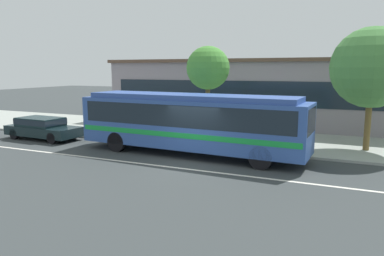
{
  "coord_description": "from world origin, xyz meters",
  "views": [
    {
      "loc": [
        6.31,
        -14.15,
        4.12
      ],
      "look_at": [
        -0.65,
        1.79,
        1.3
      ],
      "focal_mm": 33.85,
      "sensor_mm": 36.0,
      "label": 1
    }
  ],
  "objects_px": {
    "sedan_behind_bus": "(42,127)",
    "pedestrian_walking_along_curb": "(250,126)",
    "transit_bus": "(190,120)",
    "street_tree_near_stop": "(208,69)",
    "pedestrian_standing_by_tree": "(245,124)",
    "pedestrian_waiting_near_sign": "(275,129)",
    "bus_stop_sign": "(284,121)",
    "street_tree_mid_block": "(372,68)"
  },
  "relations": [
    {
      "from": "sedan_behind_bus",
      "to": "pedestrian_walking_along_curb",
      "type": "xyz_separation_m",
      "value": [
        11.88,
        3.06,
        0.38
      ]
    },
    {
      "from": "transit_bus",
      "to": "street_tree_near_stop",
      "type": "distance_m",
      "value": 4.58
    },
    {
      "from": "pedestrian_standing_by_tree",
      "to": "street_tree_near_stop",
      "type": "relative_size",
      "value": 0.32
    },
    {
      "from": "pedestrian_waiting_near_sign",
      "to": "transit_bus",
      "type": "bearing_deg",
      "value": -144.08
    },
    {
      "from": "sedan_behind_bus",
      "to": "street_tree_near_stop",
      "type": "height_order",
      "value": "street_tree_near_stop"
    },
    {
      "from": "transit_bus",
      "to": "pedestrian_walking_along_curb",
      "type": "distance_m",
      "value": 3.91
    },
    {
      "from": "sedan_behind_bus",
      "to": "pedestrian_standing_by_tree",
      "type": "relative_size",
      "value": 2.82
    },
    {
      "from": "bus_stop_sign",
      "to": "street_tree_near_stop",
      "type": "xyz_separation_m",
      "value": [
        -4.73,
        2.12,
        2.52
      ]
    },
    {
      "from": "pedestrian_waiting_near_sign",
      "to": "bus_stop_sign",
      "type": "xyz_separation_m",
      "value": [
        0.54,
        -0.91,
        0.56
      ]
    },
    {
      "from": "sedan_behind_bus",
      "to": "street_tree_near_stop",
      "type": "xyz_separation_m",
      "value": [
        9.15,
        3.68,
        3.45
      ]
    },
    {
      "from": "street_tree_near_stop",
      "to": "street_tree_mid_block",
      "type": "distance_m",
      "value": 8.47
    },
    {
      "from": "sedan_behind_bus",
      "to": "pedestrian_walking_along_curb",
      "type": "height_order",
      "value": "pedestrian_walking_along_curb"
    },
    {
      "from": "pedestrian_waiting_near_sign",
      "to": "street_tree_mid_block",
      "type": "bearing_deg",
      "value": 17.66
    },
    {
      "from": "pedestrian_waiting_near_sign",
      "to": "street_tree_mid_block",
      "type": "height_order",
      "value": "street_tree_mid_block"
    },
    {
      "from": "street_tree_near_stop",
      "to": "street_tree_mid_block",
      "type": "relative_size",
      "value": 0.88
    },
    {
      "from": "transit_bus",
      "to": "pedestrian_waiting_near_sign",
      "type": "xyz_separation_m",
      "value": [
        3.61,
        2.62,
        -0.62
      ]
    },
    {
      "from": "street_tree_mid_block",
      "to": "pedestrian_waiting_near_sign",
      "type": "bearing_deg",
      "value": -162.34
    },
    {
      "from": "transit_bus",
      "to": "pedestrian_waiting_near_sign",
      "type": "distance_m",
      "value": 4.5
    },
    {
      "from": "transit_bus",
      "to": "street_tree_mid_block",
      "type": "relative_size",
      "value": 1.88
    },
    {
      "from": "pedestrian_standing_by_tree",
      "to": "transit_bus",
      "type": "bearing_deg",
      "value": -116.79
    },
    {
      "from": "bus_stop_sign",
      "to": "street_tree_near_stop",
      "type": "distance_m",
      "value": 5.76
    },
    {
      "from": "pedestrian_waiting_near_sign",
      "to": "street_tree_mid_block",
      "type": "xyz_separation_m",
      "value": [
        4.28,
        1.36,
        3.11
      ]
    },
    {
      "from": "bus_stop_sign",
      "to": "street_tree_near_stop",
      "type": "height_order",
      "value": "street_tree_near_stop"
    },
    {
      "from": "bus_stop_sign",
      "to": "transit_bus",
      "type": "bearing_deg",
      "value": -157.67
    },
    {
      "from": "transit_bus",
      "to": "street_tree_mid_block",
      "type": "distance_m",
      "value": 9.18
    },
    {
      "from": "transit_bus",
      "to": "street_tree_mid_block",
      "type": "xyz_separation_m",
      "value": [
        7.89,
        3.98,
        2.49
      ]
    },
    {
      "from": "pedestrian_walking_along_curb",
      "to": "bus_stop_sign",
      "type": "relative_size",
      "value": 0.71
    },
    {
      "from": "pedestrian_standing_by_tree",
      "to": "pedestrian_walking_along_curb",
      "type": "bearing_deg",
      "value": -36.34
    },
    {
      "from": "sedan_behind_bus",
      "to": "street_tree_near_stop",
      "type": "distance_m",
      "value": 10.45
    },
    {
      "from": "sedan_behind_bus",
      "to": "pedestrian_waiting_near_sign",
      "type": "bearing_deg",
      "value": 10.51
    },
    {
      "from": "transit_bus",
      "to": "sedan_behind_bus",
      "type": "bearing_deg",
      "value": 179.17
    },
    {
      "from": "sedan_behind_bus",
      "to": "street_tree_mid_block",
      "type": "height_order",
      "value": "street_tree_mid_block"
    },
    {
      "from": "pedestrian_waiting_near_sign",
      "to": "pedestrian_standing_by_tree",
      "type": "bearing_deg",
      "value": 154.72
    },
    {
      "from": "pedestrian_waiting_near_sign",
      "to": "street_tree_mid_block",
      "type": "relative_size",
      "value": 0.28
    },
    {
      "from": "pedestrian_walking_along_curb",
      "to": "pedestrian_standing_by_tree",
      "type": "relative_size",
      "value": 1.0
    },
    {
      "from": "street_tree_near_stop",
      "to": "pedestrian_walking_along_curb",
      "type": "bearing_deg",
      "value": -12.75
    },
    {
      "from": "sedan_behind_bus",
      "to": "pedestrian_waiting_near_sign",
      "type": "relative_size",
      "value": 2.86
    },
    {
      "from": "sedan_behind_bus",
      "to": "bus_stop_sign",
      "type": "xyz_separation_m",
      "value": [
        13.88,
        1.56,
        0.93
      ]
    },
    {
      "from": "pedestrian_walking_along_curb",
      "to": "street_tree_mid_block",
      "type": "height_order",
      "value": "street_tree_mid_block"
    },
    {
      "from": "pedestrian_standing_by_tree",
      "to": "street_tree_mid_block",
      "type": "height_order",
      "value": "street_tree_mid_block"
    },
    {
      "from": "pedestrian_standing_by_tree",
      "to": "bus_stop_sign",
      "type": "relative_size",
      "value": 0.71
    },
    {
      "from": "pedestrian_walking_along_curb",
      "to": "street_tree_near_stop",
      "type": "relative_size",
      "value": 0.32
    }
  ]
}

